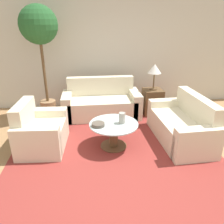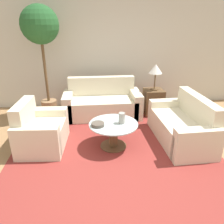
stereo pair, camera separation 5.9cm
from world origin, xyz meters
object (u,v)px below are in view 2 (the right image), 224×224
object	(u,v)px
table_lamp	(156,70)
vase	(122,118)
sofa_main	(102,103)
potted_plant	(41,34)
loveseat	(184,126)
coffee_table	(113,132)
bowl	(98,124)
armchair	(39,132)

from	to	relation	value
table_lamp	vase	bearing A→B (deg)	-124.50
sofa_main	table_lamp	xyz separation A→B (m)	(1.19, -0.05, 0.76)
potted_plant	table_lamp	bearing A→B (deg)	-2.46
potted_plant	vase	distance (m)	2.43
loveseat	coffee_table	xyz separation A→B (m)	(-1.29, -0.09, 0.01)
coffee_table	table_lamp	distance (m)	1.90
table_lamp	bowl	world-z (taller)	table_lamp
armchair	table_lamp	distance (m)	2.76
table_lamp	potted_plant	distance (m)	2.52
sofa_main	potted_plant	size ratio (longest dim) A/B	0.73
armchair	table_lamp	size ratio (longest dim) A/B	1.76
bowl	table_lamp	bearing A→B (deg)	46.81
table_lamp	potted_plant	bearing A→B (deg)	177.54
armchair	coffee_table	size ratio (longest dim) A/B	1.22
table_lamp	vase	size ratio (longest dim) A/B	3.08
vase	loveseat	bearing A→B (deg)	4.76
loveseat	vase	distance (m)	1.18
vase	sofa_main	bearing A→B (deg)	99.98
armchair	loveseat	size ratio (longest dim) A/B	0.67
loveseat	coffee_table	bearing A→B (deg)	-87.49
armchair	loveseat	xyz separation A→B (m)	(2.56, -0.04, 0.00)
loveseat	sofa_main	bearing A→B (deg)	-135.16
table_lamp	coffee_table	bearing A→B (deg)	-128.32
armchair	bowl	xyz separation A→B (m)	(1.00, -0.20, 0.19)
sofa_main	coffee_table	distance (m)	1.43
coffee_table	potted_plant	size ratio (longest dim) A/B	0.35
coffee_table	bowl	size ratio (longest dim) A/B	3.87
coffee_table	vase	size ratio (longest dim) A/B	4.43
loveseat	potted_plant	xyz separation A→B (m)	(-2.60, 1.38, 1.53)
coffee_table	potted_plant	distance (m)	2.49
bowl	coffee_table	bearing A→B (deg)	14.20
table_lamp	loveseat	bearing A→B (deg)	-80.70
table_lamp	vase	xyz separation A→B (m)	(-0.94, -1.37, -0.51)
coffee_table	table_lamp	size ratio (longest dim) A/B	1.44
loveseat	potted_plant	bearing A→B (deg)	-119.53
loveseat	table_lamp	xyz separation A→B (m)	(-0.21, 1.27, 0.77)
armchair	table_lamp	bearing A→B (deg)	-58.38
coffee_table	table_lamp	bearing A→B (deg)	51.68
coffee_table	armchair	bearing A→B (deg)	173.88
potted_plant	vase	bearing A→B (deg)	-45.29
armchair	bowl	size ratio (longest dim) A/B	4.72
table_lamp	bowl	xyz separation A→B (m)	(-1.35, -1.43, -0.57)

